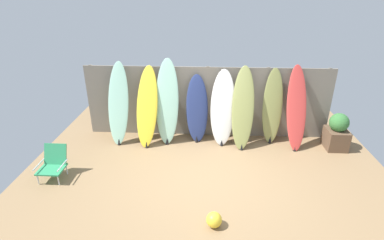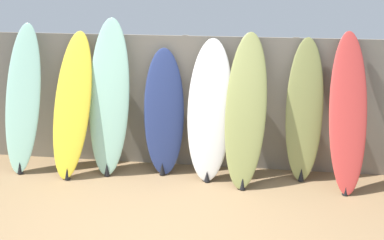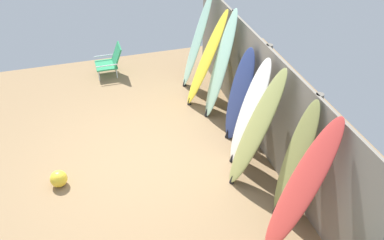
% 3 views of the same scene
% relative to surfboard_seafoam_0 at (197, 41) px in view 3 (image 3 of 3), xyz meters
% --- Properties ---
extents(ground, '(7.68, 7.68, 0.00)m').
position_rel_surfboard_seafoam_0_xyz_m(ground, '(2.13, -1.57, -0.97)').
color(ground, '#8E704C').
extents(fence_back, '(6.08, 0.11, 1.80)m').
position_rel_surfboard_seafoam_0_xyz_m(fence_back, '(2.13, 0.44, -0.07)').
color(fence_back, gray).
rests_on(fence_back, ground).
extents(surfboard_seafoam_0, '(0.56, 0.67, 1.96)m').
position_rel_surfboard_seafoam_0_xyz_m(surfboard_seafoam_0, '(0.00, 0.00, 0.00)').
color(surfboard_seafoam_0, '#9ED6BC').
rests_on(surfboard_seafoam_0, ground).
extents(surfboard_yellow_1, '(0.58, 0.83, 1.86)m').
position_rel_surfboard_seafoam_0_xyz_m(surfboard_yellow_1, '(0.70, -0.03, -0.04)').
color(surfboard_yellow_1, yellow).
rests_on(surfboard_yellow_1, ground).
extents(surfboard_seafoam_2, '(0.58, 0.57, 2.04)m').
position_rel_surfboard_seafoam_0_xyz_m(surfboard_seafoam_2, '(1.17, 0.07, 0.04)').
color(surfboard_seafoam_2, '#9ED6BC').
rests_on(surfboard_seafoam_2, ground).
extents(surfboard_navy_3, '(0.58, 0.47, 1.66)m').
position_rel_surfboard_seafoam_0_xyz_m(surfboard_navy_3, '(1.89, 0.15, -0.15)').
color(surfboard_navy_3, navy).
rests_on(surfboard_navy_3, ground).
extents(surfboard_white_4, '(0.61, 0.57, 1.80)m').
position_rel_surfboard_seafoam_0_xyz_m(surfboard_white_4, '(2.51, 0.06, -0.07)').
color(surfboard_white_4, white).
rests_on(surfboard_white_4, ground).
extents(surfboard_olive_5, '(0.57, 0.77, 1.90)m').
position_rel_surfboard_seafoam_0_xyz_m(surfboard_olive_5, '(2.97, -0.04, -0.03)').
color(surfboard_olive_5, olive).
rests_on(surfboard_olive_5, ground).
extents(surfboard_olive_6, '(0.48, 0.40, 1.83)m').
position_rel_surfboard_seafoam_0_xyz_m(surfboard_olive_6, '(3.71, 0.19, -0.07)').
color(surfboard_olive_6, olive).
rests_on(surfboard_olive_6, ground).
extents(surfboard_red_7, '(0.49, 0.79, 1.92)m').
position_rel_surfboard_seafoam_0_xyz_m(surfboard_red_7, '(4.22, -0.00, -0.02)').
color(surfboard_red_7, '#D13D38').
rests_on(surfboard_red_7, ground).
extents(beach_chair, '(0.50, 0.56, 0.65)m').
position_rel_surfboard_seafoam_0_xyz_m(beach_chair, '(-0.94, -1.63, -0.64)').
color(beach_chair, silver).
rests_on(beach_chair, ground).
extents(beach_ball, '(0.26, 0.26, 0.26)m').
position_rel_surfboard_seafoam_0_xyz_m(beach_ball, '(2.29, -2.85, -0.84)').
color(beach_ball, yellow).
rests_on(beach_ball, ground).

